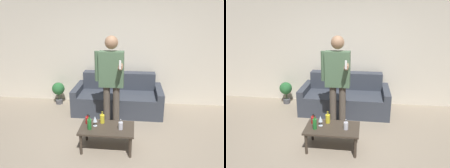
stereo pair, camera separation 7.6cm
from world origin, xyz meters
The scene contains 11 objects.
ground_plane centered at (0.00, 0.00, 0.00)m, with size 16.00×16.00×0.00m, color gray.
wall_back centered at (0.00, 2.27, 1.35)m, with size 8.00×0.06×2.70m.
couch centered at (-0.02, 1.74, 0.30)m, with size 1.93×0.92×0.82m.
coffee_table centered at (-0.08, 0.23, 0.33)m, with size 0.87×0.51×0.38m.
bottle_orange centered at (0.14, 0.20, 0.45)m, with size 0.07×0.07×0.17m.
bottle_green centered at (-0.17, 0.38, 0.46)m, with size 0.08×0.08×0.20m.
bottle_dark centered at (-0.41, 0.33, 0.44)m, with size 0.08×0.08×0.16m.
bottle_yellow centered at (-0.34, 0.15, 0.47)m, with size 0.06×0.06×0.23m.
wine_glass_near centered at (-0.27, 0.26, 0.50)m, with size 0.07×0.07×0.17m.
person_standing_front centered at (-0.08, 0.90, 1.04)m, with size 0.52×0.45×1.76m.
potted_plant centered at (-1.48, 1.95, 0.35)m, with size 0.30×0.30×0.54m.
Camera 2 is at (0.41, -2.83, 2.12)m, focal length 35.00 mm.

